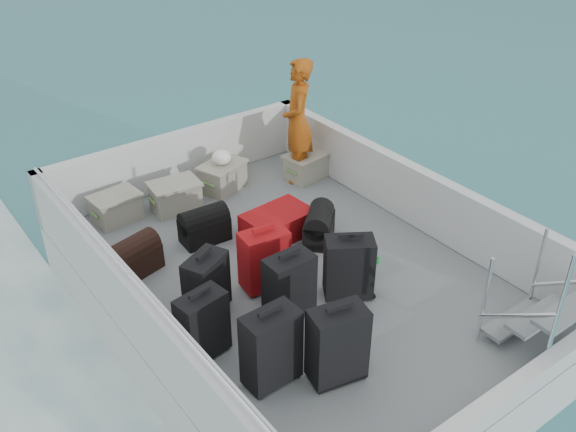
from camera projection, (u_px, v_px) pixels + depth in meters
The scene contains 22 objects.
ground at pixel (293, 318), 6.97m from camera, with size 160.00×160.00×0.00m, color #1A555D.
ferry_hull at pixel (293, 297), 6.82m from camera, with size 3.60×5.00×0.60m, color silver.
deck at pixel (293, 273), 6.65m from camera, with size 3.30×4.70×0.02m, color slate.
deck_fittings at pixel (340, 246), 6.41m from camera, with size 3.60×5.00×0.90m.
suitcase_0 at pixel (271, 349), 5.17m from camera, with size 0.46×0.26×0.71m, color black.
suitcase_1 at pixel (203, 326), 5.47m from camera, with size 0.42×0.24×0.64m, color black.
suitcase_2 at pixel (207, 285), 5.96m from camera, with size 0.43×0.26×0.62m, color black.
suitcase_3 at pixel (337, 346), 5.21m from camera, with size 0.47×0.27×0.71m, color black.
suitcase_4 at pixel (289, 287), 5.90m from camera, with size 0.45×0.27×0.66m, color black.
suitcase_5 at pixel (264, 260), 6.29m from camera, with size 0.46×0.28×0.64m, color #9B0D0B.
suitcase_6 at pixel (349, 268), 6.17m from camera, with size 0.47×0.28×0.65m, color black.
suitcase_8 at pixel (278, 224), 7.18m from camera, with size 0.49×0.75×0.30m, color #9B0D0B.
duffel_0 at pixel (134, 260), 6.57m from camera, with size 0.54×0.30×0.32m, color black, non-canonical shape.
duffel_1 at pixel (205, 228), 7.08m from camera, with size 0.52×0.30×0.32m, color black, non-canonical shape.
duffel_2 at pixel (319, 228), 7.08m from camera, with size 0.49×0.30×0.32m, color black, non-canonical shape.
crate_0 at pixel (116, 209), 7.45m from camera, with size 0.51×0.35×0.31m, color gray.
crate_1 at pixel (176, 197), 7.66m from camera, with size 0.54×0.37×0.33m, color gray.
crate_2 at pixel (223, 177), 8.09m from camera, with size 0.54×0.37×0.33m, color gray.
crate_3 at pixel (307, 167), 8.35m from camera, with size 0.52×0.36×0.31m, color gray.
yellow_bag at pixel (234, 167), 8.44m from camera, with size 0.28×0.26×0.22m, color yellow.
white_bag at pixel (222, 159), 7.96m from camera, with size 0.24×0.24×0.18m, color white.
passenger at pixel (298, 121), 8.00m from camera, with size 0.59×0.38×1.60m, color orange.
Camera 1 is at (-3.24, -4.27, 4.60)m, focal length 40.00 mm.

